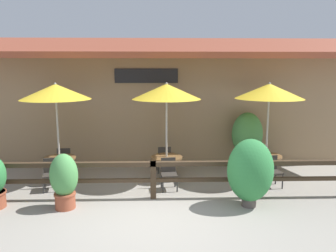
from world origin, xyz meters
TOP-DOWN VIEW (x-y plane):
  - ground_plane at (0.00, 0.00)m, footprint 60.00×60.00m
  - building_facade at (-0.00, 4.10)m, footprint 14.28×1.49m
  - patio_railing at (0.00, 1.05)m, footprint 10.40×0.14m
  - patio_umbrella_near at (-2.72, 2.44)m, footprint 1.95×1.95m
  - dining_table_near at (-2.72, 2.44)m, footprint 0.92×0.92m
  - chair_near_streetside at (-2.75, 1.76)m, footprint 0.51×0.51m
  - chair_near_wallside at (-2.75, 3.12)m, footprint 0.42×0.42m
  - patio_umbrella_middle at (0.37, 2.45)m, footprint 1.95×1.95m
  - dining_table_middle at (0.37, 2.45)m, footprint 0.92×0.92m
  - chair_middle_streetside at (0.41, 1.70)m, footprint 0.46×0.46m
  - chair_middle_wallside at (0.30, 3.19)m, footprint 0.47×0.47m
  - patio_umbrella_far at (3.30, 2.51)m, footprint 1.95×1.95m
  - dining_table_far at (3.30, 2.51)m, footprint 0.92×0.92m
  - chair_far_streetside at (3.27, 1.85)m, footprint 0.47×0.47m
  - chair_far_wallside at (3.26, 3.17)m, footprint 0.46×0.46m
  - potted_plant_small_flowering at (2.27, 0.51)m, footprint 1.07×0.96m
  - potted_plant_corner_fern at (-2.04, 0.52)m, footprint 0.64×0.58m
  - potted_plant_entrance_palm at (3.01, 3.55)m, footprint 0.99×0.89m

SIDE VIEW (x-z plane):
  - ground_plane at x=0.00m, z-range 0.00..0.00m
  - chair_near_streetside at x=-2.75m, z-range 0.05..0.89m
  - chair_near_wallside at x=-2.75m, z-range 0.05..0.89m
  - chair_middle_streetside at x=0.41m, z-range 0.05..0.89m
  - chair_middle_wallside at x=0.30m, z-range 0.05..0.89m
  - chair_far_streetside at x=3.27m, z-range 0.05..0.89m
  - chair_far_wallside at x=3.26m, z-range 0.05..0.89m
  - dining_table_near at x=-2.72m, z-range 0.21..0.92m
  - dining_table_middle at x=0.37m, z-range 0.21..0.92m
  - dining_table_far at x=3.30m, z-range 0.21..0.92m
  - potted_plant_corner_fern at x=-2.04m, z-range 0.03..1.34m
  - patio_railing at x=0.00m, z-range 0.22..1.17m
  - potted_plant_small_flowering at x=2.27m, z-range 0.05..1.67m
  - potted_plant_entrance_palm at x=3.01m, z-range 0.20..2.04m
  - building_facade at x=0.00m, z-range 0.05..4.28m
  - patio_umbrella_near at x=-2.72m, z-range 1.16..4.00m
  - patio_umbrella_middle at x=0.37m, z-range 1.16..4.00m
  - patio_umbrella_far at x=3.30m, z-range 1.16..4.00m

